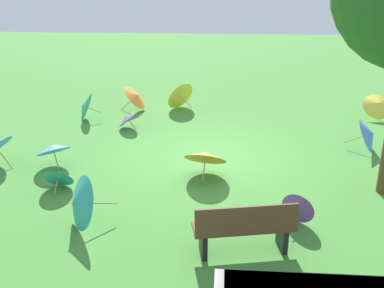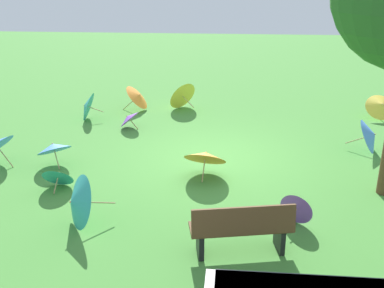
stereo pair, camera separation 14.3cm
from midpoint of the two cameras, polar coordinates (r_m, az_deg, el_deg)
The scene contains 13 objects.
ground at distance 10.99m, azimuth 2.33°, elevation -1.77°, with size 40.00×40.00×0.00m, color #478C38.
park_bench at distance 7.41m, azimuth 5.88°, elevation -10.16°, with size 1.66×0.77×0.90m.
parasol_blue_0 at distance 12.03m, azimuth 20.49°, elevation 1.08°, with size 0.94×0.99×0.85m.
parasol_teal_0 at distance 8.28m, azimuth -14.26°, elevation -6.96°, with size 1.05×1.05×0.97m.
parasol_orange_0 at distance 14.48m, azimuth -7.10°, elevation 5.78°, with size 0.90×0.94×0.83m.
parasol_teal_1 at distance 13.84m, azimuth -13.27°, elevation 4.47°, with size 0.72×0.87×0.85m.
parasol_blue_2 at distance 10.85m, azimuth -16.95°, elevation -0.47°, with size 1.08×1.08×0.71m.
parasol_yellow_0 at distance 14.59m, azimuth -1.92°, elevation 6.06°, with size 1.06×1.06×0.92m.
parasol_orange_1 at distance 9.92m, azimuth 1.26°, elevation -1.46°, with size 1.02×0.97×0.79m.
parasol_purple_0 at distance 8.48m, azimuth 12.43°, elevation -7.49°, with size 0.63×0.64×0.61m.
parasol_yellow_1 at distance 14.66m, azimuth 21.48°, elevation 4.45°, with size 0.89×0.81×0.77m.
parasol_purple_1 at distance 12.96m, azimuth -8.24°, elevation 3.14°, with size 0.70×0.76×0.57m.
parasol_teal_5 at distance 9.83m, azimuth -16.34°, elevation -3.80°, with size 0.66×0.58×0.57m.
Camera 1 is at (-0.09, 10.10, 4.34)m, focal length 43.79 mm.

